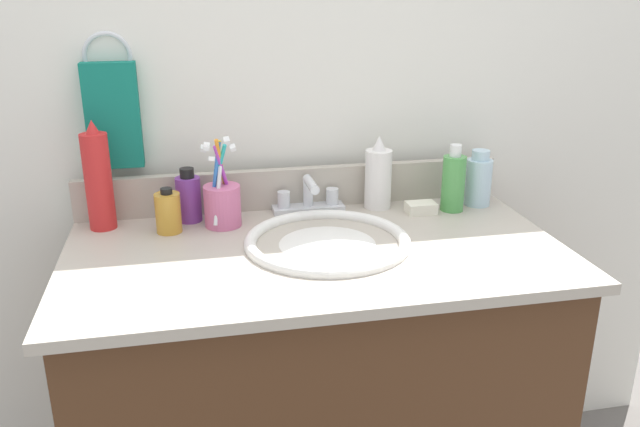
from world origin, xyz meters
name	(u,v)px	position (x,y,z in m)	size (l,w,h in m)	color
vanity_cabinet	(316,410)	(0.00, 0.00, 0.35)	(0.92, 0.48, 0.70)	#4C2D19
countertop	(316,253)	(0.00, 0.00, 0.71)	(0.96, 0.52, 0.02)	#B2A899
backsplash	(294,188)	(0.00, 0.25, 0.77)	(0.96, 0.02, 0.09)	#B2A899
back_wall	(291,227)	(0.00, 0.31, 0.65)	(2.06, 0.04, 1.30)	white
towel_ring	(107,56)	(-0.38, 0.29, 1.06)	(0.10, 0.10, 0.01)	silver
hand_towel	(113,116)	(-0.38, 0.27, 0.94)	(0.11, 0.04, 0.22)	#147260
sink_basin	(327,258)	(0.03, 0.02, 0.70)	(0.33, 0.33, 0.11)	white
faucet	(309,199)	(0.03, 0.21, 0.75)	(0.16, 0.10, 0.08)	silver
bottle_cream_purple	(189,198)	(-0.23, 0.20, 0.78)	(0.05, 0.05, 0.12)	#7A3899
bottle_oil_amber	(168,212)	(-0.28, 0.15, 0.77)	(0.05, 0.05, 0.09)	gold
bottle_toner_green	(453,182)	(0.34, 0.15, 0.79)	(0.05, 0.05, 0.15)	#4C9E4C
bottle_spray_red	(98,180)	(-0.41, 0.20, 0.83)	(0.05, 0.05, 0.23)	red
bottle_lotion_white	(378,177)	(0.18, 0.21, 0.80)	(0.06, 0.06, 0.17)	white
bottle_gel_clear	(479,180)	(0.41, 0.18, 0.78)	(0.06, 0.06, 0.13)	silver
cup_pink	(222,202)	(-0.17, 0.16, 0.78)	(0.08, 0.10, 0.19)	#D16693
soap_bar	(421,208)	(0.27, 0.15, 0.74)	(0.06, 0.04, 0.02)	white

